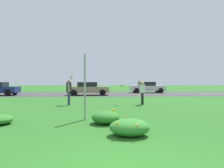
# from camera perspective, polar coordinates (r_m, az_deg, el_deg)

# --- Properties ---
(ground_plane) EXTENTS (120.00, 120.00, 0.00)m
(ground_plane) POSITION_cam_1_polar(r_m,az_deg,el_deg) (14.66, -1.35, -5.35)
(ground_plane) COLOR #26601E
(highway_strip) EXTENTS (120.00, 9.37, 0.01)m
(highway_strip) POSITION_cam_1_polar(r_m,az_deg,el_deg) (25.63, -1.87, -2.68)
(highway_strip) COLOR #38383A
(highway_strip) RESTS_ON ground
(highway_center_stripe) EXTENTS (120.00, 0.16, 0.00)m
(highway_center_stripe) POSITION_cam_1_polar(r_m,az_deg,el_deg) (25.63, -1.87, -2.66)
(highway_center_stripe) COLOR yellow
(highway_center_stripe) RESTS_ON ground
(daylily_clump_mid_right) EXTENTS (1.04, 1.11, 0.52)m
(daylily_clump_mid_right) POSITION_cam_1_polar(r_m,az_deg,el_deg) (7.93, -1.74, -8.95)
(daylily_clump_mid_right) COLOR #2D7526
(daylily_clump_mid_right) RESTS_ON ground
(daylily_clump_front_left) EXTENTS (1.18, 1.09, 0.49)m
(daylily_clump_front_left) POSITION_cam_1_polar(r_m,az_deg,el_deg) (6.24, 4.74, -11.57)
(daylily_clump_front_left) COLOR #337F2D
(daylily_clump_front_left) RESTS_ON ground
(sign_post_near_path) EXTENTS (0.07, 0.10, 2.68)m
(sign_post_near_path) POSITION_cam_1_polar(r_m,az_deg,el_deg) (8.63, -7.33, -0.78)
(sign_post_near_path) COLOR #93969B
(sign_post_near_path) RESTS_ON ground
(person_thrower_dark_shirt) EXTENTS (0.41, 0.49, 1.97)m
(person_thrower_dark_shirt) POSITION_cam_1_polar(r_m,az_deg,el_deg) (14.12, -11.56, -1.44)
(person_thrower_dark_shirt) COLOR #232328
(person_thrower_dark_shirt) RESTS_ON ground
(person_catcher_white_shirt) EXTENTS (0.50, 0.49, 1.65)m
(person_catcher_white_shirt) POSITION_cam_1_polar(r_m,az_deg,el_deg) (14.22, 8.19, -1.79)
(person_catcher_white_shirt) COLOR silver
(person_catcher_white_shirt) RESTS_ON ground
(frisbee_orange) EXTENTS (0.28, 0.26, 0.15)m
(frisbee_orange) POSITION_cam_1_polar(r_m,az_deg,el_deg) (14.17, 2.66, -0.46)
(frisbee_orange) COLOR orange
(car_tan_center_left) EXTENTS (4.50, 2.00, 1.45)m
(car_tan_center_left) POSITION_cam_1_polar(r_m,az_deg,el_deg) (23.54, -6.38, -1.20)
(car_tan_center_left) COLOR #937F60
(car_tan_center_left) RESTS_ON ground
(car_silver_center_right) EXTENTS (4.50, 2.00, 1.45)m
(car_silver_center_right) POSITION_cam_1_polar(r_m,az_deg,el_deg) (28.32, 9.47, -0.86)
(car_silver_center_right) COLOR #B7BABF
(car_silver_center_right) RESTS_ON ground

